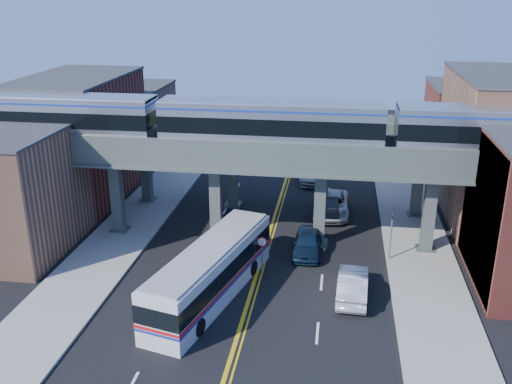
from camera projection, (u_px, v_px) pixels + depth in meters
ground at (251, 292)px, 37.10m from camera, size 120.00×120.00×0.00m
sidewalk_west at (135, 221)px, 47.96m from camera, size 5.00×70.00×0.16m
sidewalk_east at (415, 238)px, 44.77m from camera, size 5.00×70.00×0.16m
building_west_a at (11, 192)px, 41.84m from camera, size 8.00×10.00×9.00m
building_west_b at (80, 138)px, 52.64m from camera, size 8.00×14.00×11.00m
building_west_c at (131, 122)px, 65.24m from camera, size 8.00×10.00×8.00m
building_east_b at (500, 149)px, 47.35m from camera, size 8.00×14.00×12.00m
building_east_c at (467, 129)px, 59.94m from camera, size 8.00×10.00×9.00m
mural_panel at (480, 214)px, 37.17m from camera, size 0.10×9.50×9.50m
elevated_viaduct_near at (268, 162)px, 42.32m from camera, size 52.00×3.60×7.40m
elevated_viaduct_far at (278, 138)px, 48.82m from camera, size 52.00×3.60×7.40m
transit_train at (271, 123)px, 41.29m from camera, size 50.13×3.15×3.67m
stop_sign at (262, 248)px, 39.25m from camera, size 0.76×0.09×2.63m
traffic_signal at (391, 231)px, 40.61m from camera, size 0.15×0.18×4.10m
transit_bus at (211, 272)px, 36.04m from camera, size 5.98×13.34×3.36m
car_lane_a at (308, 242)px, 42.23m from camera, size 2.05×5.06×1.72m
car_lane_b at (327, 207)px, 48.93m from camera, size 2.22×5.27×1.69m
car_lane_c at (331, 204)px, 49.45m from camera, size 2.98×6.42×1.78m
car_lane_d at (310, 173)px, 57.86m from camera, size 3.10×6.06×1.68m
car_parked_curb at (353, 285)px, 36.27m from camera, size 2.11×5.42×1.76m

